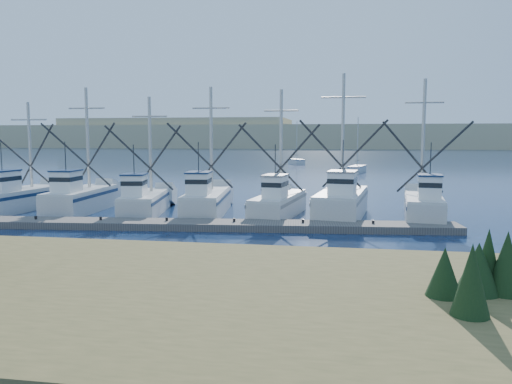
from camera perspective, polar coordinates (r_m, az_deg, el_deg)
ground at (r=22.40m, az=2.65°, el=-7.56°), size 500.00×500.00×0.00m
floating_dock at (r=29.68m, az=-8.28°, el=-3.71°), size 31.82×4.90×0.42m
dune_ridge at (r=231.60m, az=8.69°, el=6.29°), size 360.00×60.00×10.00m
trawler_fleet at (r=34.21m, az=-5.75°, el=-1.03°), size 31.55×8.38×9.58m
sailboat_near at (r=75.18m, az=11.48°, el=2.58°), size 2.96×5.96×8.10m
sailboat_far at (r=94.96m, az=4.65°, el=3.48°), size 3.57×5.07×8.10m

